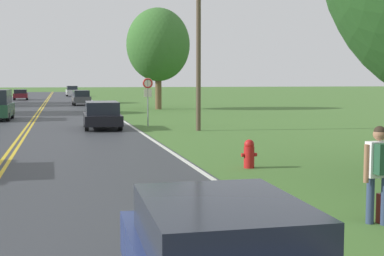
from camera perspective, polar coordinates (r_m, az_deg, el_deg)
hitchhiker_person at (r=10.10m, az=19.43°, el=-3.72°), size 0.61×0.43×1.78m
fire_hydrant at (r=15.91m, az=6.11°, el=-2.72°), size 0.47×0.31×0.85m
traffic_sign at (r=30.42m, az=-4.74°, el=4.09°), size 0.60×0.10×2.72m
utility_pole_midground at (r=27.56m, az=0.70°, el=9.83°), size 1.80×0.24×9.41m
tree_right_cluster at (r=48.16m, az=-3.63°, el=8.85°), size 5.64×5.64×9.00m
car_black_hatchback_mid_near at (r=28.96m, az=-9.57°, el=1.45°), size 1.99×4.32×1.46m
car_dark_grey_hatchback_receding at (r=56.65m, az=-11.74°, el=3.22°), size 1.90×3.67×1.55m
car_maroon_hatchback_distant at (r=74.02m, az=-17.81°, el=3.45°), size 1.91×3.73×1.39m
car_silver_van_horizon at (r=89.22m, az=-12.68°, el=3.89°), size 1.99×4.12×1.69m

